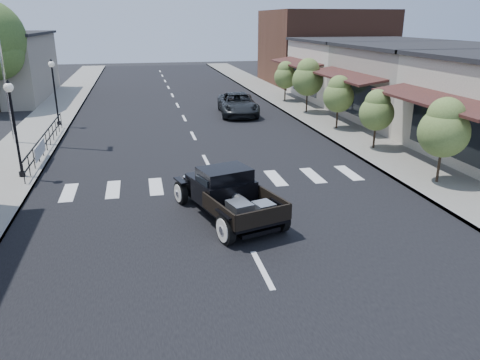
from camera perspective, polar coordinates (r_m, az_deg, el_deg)
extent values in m
plane|color=black|center=(14.87, -0.22, -5.31)|extent=(120.00, 120.00, 0.00)
cube|color=black|center=(29.05, -6.42, 6.71)|extent=(14.00, 80.00, 0.02)
cube|color=gray|center=(29.46, -23.17, 5.60)|extent=(3.00, 80.00, 0.15)
cube|color=gray|center=(31.04, 9.51, 7.48)|extent=(3.00, 80.00, 0.15)
cube|color=gray|center=(31.97, 22.18, 10.65)|extent=(10.00, 9.00, 4.50)
cube|color=beige|center=(39.70, 14.90, 12.76)|extent=(10.00, 9.00, 4.50)
cube|color=brown|center=(48.90, 10.19, 15.61)|extent=(11.00, 10.00, 7.00)
imported|color=black|center=(31.84, -0.26, 9.21)|extent=(2.85, 5.40, 1.45)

